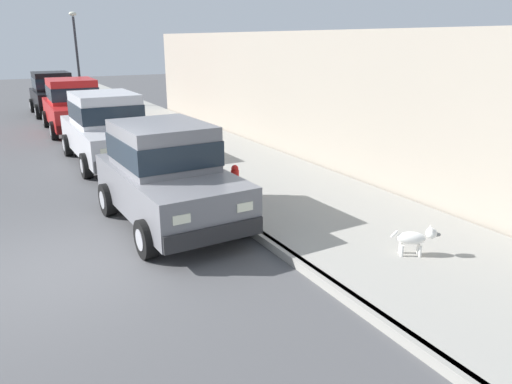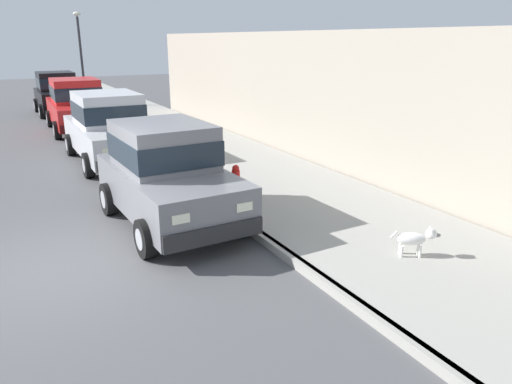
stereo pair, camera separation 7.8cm
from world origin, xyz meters
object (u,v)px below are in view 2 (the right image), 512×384
(car_grey_hatchback, at_px, (167,173))
(car_silver_sedan, at_px, (109,127))
(car_red_sedan, at_px, (77,104))
(fire_hydrant, at_px, (236,183))
(car_black_hatchback, at_px, (57,92))
(dog_white, at_px, (416,238))
(street_lamp, at_px, (80,48))

(car_grey_hatchback, bearing_deg, car_silver_sedan, 88.84)
(car_grey_hatchback, height_order, car_red_sedan, car_red_sedan)
(car_silver_sedan, relative_size, fire_hydrant, 6.37)
(car_black_hatchback, bearing_deg, car_red_sedan, -89.03)
(car_grey_hatchback, xyz_separation_m, car_silver_sedan, (0.11, 5.41, 0.01))
(car_grey_hatchback, distance_m, dog_white, 4.47)
(dog_white, bearing_deg, car_black_hatchback, 98.10)
(street_lamp, bearing_deg, car_red_sedan, -101.87)
(street_lamp, bearing_deg, car_grey_hatchback, -94.78)
(car_silver_sedan, height_order, dog_white, car_silver_sedan)
(street_lamp, bearing_deg, car_silver_sedan, -96.40)
(car_red_sedan, xyz_separation_m, fire_hydrant, (1.48, -10.55, -0.51))
(car_red_sedan, xyz_separation_m, car_black_hatchback, (-0.08, 4.99, -0.01))
(car_grey_hatchback, distance_m, car_black_hatchback, 15.89)
(car_grey_hatchback, relative_size, street_lamp, 0.87)
(fire_hydrant, bearing_deg, car_red_sedan, 97.97)
(car_silver_sedan, height_order, street_lamp, street_lamp)
(fire_hydrant, bearing_deg, car_black_hatchback, 95.74)
(car_red_sedan, height_order, dog_white, car_red_sedan)
(car_black_hatchback, distance_m, fire_hydrant, 15.63)
(car_silver_sedan, xyz_separation_m, street_lamp, (1.35, 12.04, 1.92))
(car_red_sedan, bearing_deg, car_grey_hatchback, -90.44)
(dog_white, bearing_deg, car_silver_sedan, 106.57)
(car_red_sedan, relative_size, dog_white, 7.01)
(car_silver_sedan, distance_m, street_lamp, 12.27)
(car_silver_sedan, distance_m, car_black_hatchback, 10.48)
(fire_hydrant, xyz_separation_m, street_lamp, (-0.10, 17.11, 2.43))
(car_grey_hatchback, height_order, dog_white, car_grey_hatchback)
(fire_hydrant, bearing_deg, car_grey_hatchback, -167.62)
(car_grey_hatchback, height_order, car_black_hatchback, same)
(car_black_hatchback, bearing_deg, car_grey_hatchback, -89.99)
(car_grey_hatchback, relative_size, car_silver_sedan, 0.84)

